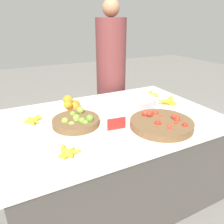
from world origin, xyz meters
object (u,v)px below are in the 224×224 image
Objects in this scene: tomato_basket at (161,123)px; price_sign at (116,124)px; vendor_person at (111,81)px; metal_bowl at (138,101)px; lime_bowl at (76,121)px.

tomato_basket is 3.33× the size of price_sign.
price_sign is 0.08× the size of vendor_person.
tomato_basket is 0.45m from metal_bowl.
vendor_person reaches higher than lime_bowl.
lime_bowl is 2.53× the size of price_sign.
lime_bowl is 1.07m from vendor_person.
lime_bowl is 0.76× the size of tomato_basket.
lime_bowl is at bearing 146.67° from price_sign.
vendor_person is (0.69, 0.82, 0.02)m from lime_bowl.
tomato_basket is at bearing -29.89° from lime_bowl.
metal_bowl is 0.20× the size of vendor_person.
price_sign is at bearing -140.09° from metal_bowl.
price_sign is (-0.30, 0.11, 0.01)m from tomato_basket.
price_sign is at bearing -40.18° from lime_bowl.
price_sign is (-0.39, -0.32, 0.01)m from metal_bowl.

